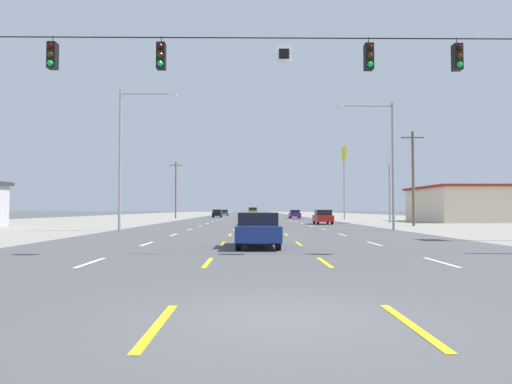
{
  "coord_description": "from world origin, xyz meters",
  "views": [
    {
      "loc": [
        -0.47,
        -6.93,
        1.6
      ],
      "look_at": [
        0.13,
        45.36,
        3.54
      ],
      "focal_mm": 32.55,
      "sensor_mm": 36.0,
      "label": 1
    }
  ],
  "objects": [
    {
      "name": "ground_plane",
      "position": [
        0.0,
        66.0,
        0.0
      ],
      "size": [
        572.0,
        572.0,
        0.0
      ],
      "primitive_type": "plane",
      "color": "#4C4C4F"
    },
    {
      "name": "pole_sign_right_row_2",
      "position": [
        14.05,
        64.61,
        8.8
      ],
      "size": [
        0.24,
        2.55,
        11.32
      ],
      "color": "gray",
      "rests_on": "ground"
    },
    {
      "name": "suv_center_turn_far",
      "position": [
        -0.01,
        98.09,
        1.03
      ],
      "size": [
        1.98,
        4.9,
        1.98
      ],
      "color": "#B28C33",
      "rests_on": "ground"
    },
    {
      "name": "lane_markings",
      "position": [
        0.0,
        104.5,
        0.01
      ],
      "size": [
        10.64,
        227.6,
        0.01
      ],
      "color": "white",
      "rests_on": "ground"
    },
    {
      "name": "streetlight_left_row_0",
      "position": [
        -9.74,
        27.38,
        6.02
      ],
      "size": [
        4.23,
        0.26,
        10.46
      ],
      "color": "gray",
      "rests_on": "ground"
    },
    {
      "name": "hatchback_far_right_near",
      "position": [
        7.21,
        42.24,
        0.78
      ],
      "size": [
        1.72,
        3.9,
        1.54
      ],
      "color": "red",
      "rests_on": "ground"
    },
    {
      "name": "sedan_center_turn_nearest",
      "position": [
        -0.17,
        12.67,
        0.76
      ],
      "size": [
        1.8,
        4.5,
        1.46
      ],
      "color": "navy",
      "rests_on": "ground"
    },
    {
      "name": "utility_pole_right_row_0",
      "position": [
        15.07,
        37.08,
        4.72
      ],
      "size": [
        2.2,
        0.26,
        9.06
      ],
      "color": "brown",
      "rests_on": "ground"
    },
    {
      "name": "lot_apron_left",
      "position": [
        -24.75,
        66.0,
        0.0
      ],
      "size": [
        28.0,
        440.0,
        0.01
      ],
      "primitive_type": "cube",
      "color": "gray",
      "rests_on": "ground"
    },
    {
      "name": "sedan_far_left_farther",
      "position": [
        -6.87,
        106.43,
        0.76
      ],
      "size": [
        1.8,
        4.5,
        1.46
      ],
      "color": "#235B2D",
      "rests_on": "ground"
    },
    {
      "name": "utility_pole_left_row_1",
      "position": [
        -13.41,
        73.16,
        5.1
      ],
      "size": [
        2.2,
        0.26,
        9.81
      ],
      "color": "brown",
      "rests_on": "ground"
    },
    {
      "name": "hatchback_far_left_midfar",
      "position": [
        -6.94,
        82.55,
        0.78
      ],
      "size": [
        1.72,
        3.9,
        1.54
      ],
      "color": "black",
      "rests_on": "ground"
    },
    {
      "name": "pole_sign_right_row_1",
      "position": [
        15.59,
        46.31,
        6.64
      ],
      "size": [
        0.24,
        2.54,
        8.51
      ],
      "color": "gray",
      "rests_on": "ground"
    },
    {
      "name": "storefront_right_row_1",
      "position": [
        27.34,
        51.45,
        2.25
      ],
      "size": [
        12.66,
        13.7,
        4.47
      ],
      "color": "beige",
      "rests_on": "ground"
    },
    {
      "name": "signal_span_wire",
      "position": [
        -0.02,
        9.17,
        5.08
      ],
      "size": [
        27.24,
        0.53,
        8.65
      ],
      "color": "brown",
      "rests_on": "ground"
    },
    {
      "name": "sedan_far_right_mid",
      "position": [
        7.22,
        74.07,
        0.76
      ],
      "size": [
        1.8,
        4.5,
        1.46
      ],
      "color": "#4C196B",
      "rests_on": "ground"
    },
    {
      "name": "lot_apron_right",
      "position": [
        24.75,
        66.0,
        0.0
      ],
      "size": [
        28.0,
        440.0,
        0.01
      ],
      "primitive_type": "cube",
      "color": "gray",
      "rests_on": "ground"
    },
    {
      "name": "streetlight_right_row_0",
      "position": [
        9.71,
        27.38,
        5.58
      ],
      "size": [
        4.28,
        0.26,
        9.59
      ],
      "color": "gray",
      "rests_on": "ground"
    }
  ]
}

